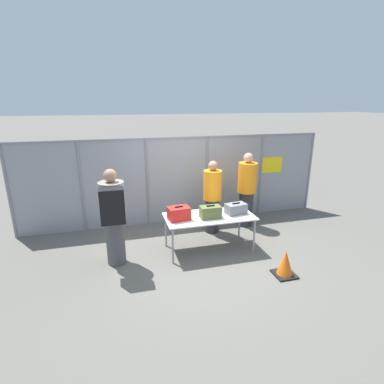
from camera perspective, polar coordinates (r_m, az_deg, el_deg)
The scene contains 11 objects.
ground_plane at distance 6.03m, azimuth 0.99°, elevation -11.56°, with size 120.00×120.00×0.00m, color #605E56.
fence_section at distance 7.19m, azimuth -2.60°, elevation 2.57°, with size 7.35×0.07×2.08m.
inspection_table at distance 5.90m, azimuth 3.32°, elevation -5.03°, with size 1.74×0.83×0.72m.
suitcase_red at distance 5.65m, azimuth -2.52°, elevation -4.10°, with size 0.43×0.32×0.27m.
suitcase_olive at distance 5.74m, azimuth 3.54°, elevation -3.83°, with size 0.39×0.23×0.26m.
suitcase_grey at distance 6.01m, azimuth 8.36°, elevation -3.16°, with size 0.44×0.30×0.23m.
traveler_hooded at distance 5.42m, azimuth -14.76°, elevation -4.18°, with size 0.44×0.68×1.78m.
security_worker_near at distance 6.66m, azimuth 3.91°, elevation -0.81°, with size 0.41×0.41×1.64m.
security_worker_far at distance 7.09m, azimuth 10.39°, elevation 0.56°, with size 0.43×0.43×1.75m.
utility_trailer at distance 9.97m, azimuth 8.61°, elevation 2.47°, with size 3.78×2.05×0.68m.
traffic_cone at distance 5.49m, azimuth 17.33°, elevation -13.03°, with size 0.36×0.36×0.45m.
Camera 1 is at (-1.47, -5.08, 2.89)m, focal length 28.00 mm.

